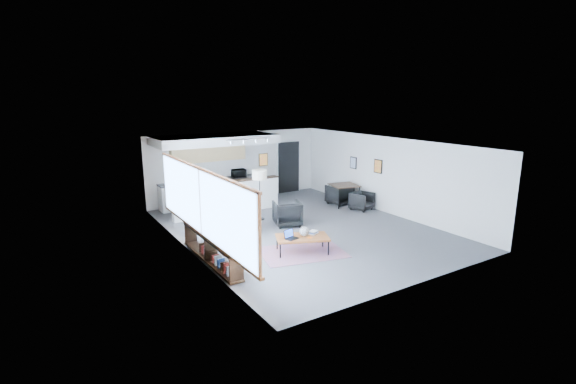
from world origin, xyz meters
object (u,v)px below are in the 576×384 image
armchair_left (243,220)px  dining_chair_far (339,195)px  microwave (239,172)px  book_stack (313,232)px  ceramic_pot (304,231)px  dining_chair_near (362,202)px  dining_table (344,187)px  floor_lamp (259,177)px  laptop (290,236)px  coffee_table (302,238)px  armchair_right (287,212)px

armchair_left → dining_chair_far: (4.45, 1.02, -0.02)m
microwave → book_stack: bearing=-88.4°
ceramic_pot → armchair_left: armchair_left is taller
microwave → dining_chair_near: bearing=-40.9°
dining_table → floor_lamp: bearing=179.0°
ceramic_pot → book_stack: bearing=8.5°
floor_lamp → laptop: bearing=-104.6°
ceramic_pot → dining_chair_far: size_ratio=0.36×
dining_chair_far → dining_chair_near: bearing=93.2°
laptop → dining_chair_far: 5.40m
coffee_table → armchair_left: 2.40m
coffee_table → dining_chair_near: (4.08, 2.30, -0.10)m
floor_lamp → dining_table: (3.46, -0.06, -0.72)m
laptop → ceramic_pot: size_ratio=1.43×
dining_chair_near → armchair_left: bearing=164.1°
dining_chair_far → microwave: (-2.93, 2.46, 0.76)m
armchair_left → microwave: size_ratio=1.43×
armchair_right → microwave: size_ratio=1.61×
coffee_table → armchair_left: (-0.53, 2.34, -0.03)m
ceramic_pot → dining_chair_near: (4.02, 2.30, -0.26)m
ceramic_pot → floor_lamp: bearing=82.5°
book_stack → armchair_left: size_ratio=0.45×
microwave → dining_chair_far: bearing=-32.1°
laptop → dining_chair_far: bearing=23.7°
armchair_left → ceramic_pot: bearing=83.0°
dining_table → dining_chair_far: dining_table is taller
coffee_table → book_stack: bearing=30.1°
laptop → dining_chair_far: size_ratio=0.52×
dining_table → dining_chair_near: (0.14, -0.83, -0.41)m
book_stack → armchair_right: (0.54, 2.14, -0.06)m
floor_lamp → dining_chair_far: bearing=3.0°
dining_chair_far → floor_lamp: bearing=-2.3°
ceramic_pot → dining_table: size_ratio=0.23×
ceramic_pot → dining_chair_near: ceramic_pot is taller
dining_chair_far → book_stack: bearing=37.7°
armchair_right → book_stack: bearing=94.3°
armchair_left → dining_chair_near: 4.61m
ceramic_pot → floor_lamp: size_ratio=0.15×
floor_lamp → microwave: floor_lamp is taller
armchair_left → dining_chair_far: 4.56m
coffee_table → dining_chair_far: bearing=63.8°
dining_chair_far → armchair_left: bearing=7.6°
laptop → ceramic_pot: 0.41m
microwave → floor_lamp: bearing=-93.1°
dining_table → dining_chair_near: bearing=-80.4°
armchair_left → book_stack: bearing=90.0°
floor_lamp → dining_chair_near: bearing=-13.8°
floor_lamp → ceramic_pot: bearing=-97.5°
ceramic_pot → microwave: 5.92m
armchair_left → floor_lamp: size_ratio=0.45×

